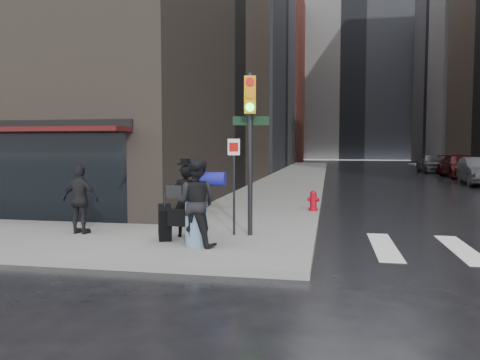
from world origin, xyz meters
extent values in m
plane|color=black|center=(0.00, 0.00, 0.00)|extent=(140.00, 140.00, 0.00)
cube|color=slate|center=(0.00, 27.00, 0.07)|extent=(4.00, 50.00, 0.15)
cube|color=silver|center=(3.50, 1.00, 0.01)|extent=(0.50, 3.00, 0.01)
cube|color=silver|center=(5.10, 1.00, 0.01)|extent=(0.50, 3.00, 0.01)
cube|color=slate|center=(-13.00, 38.00, 17.00)|extent=(22.00, 24.00, 34.00)
cube|color=#5C2A1F|center=(-13.00, 62.00, 13.00)|extent=(22.00, 20.00, 26.00)
cube|color=slate|center=(6.00, 78.00, 16.00)|extent=(40.00, 12.00, 32.00)
imported|color=black|center=(-0.93, 0.58, 0.97)|extent=(0.70, 0.59, 1.64)
cylinder|color=black|center=(-0.93, 0.58, 1.81)|extent=(0.35, 0.35, 0.04)
cylinder|color=black|center=(-0.93, 0.58, 1.87)|extent=(0.22, 0.22, 0.13)
cube|color=black|center=(-1.16, 0.42, 1.19)|extent=(0.36, 0.24, 0.28)
cube|color=black|center=(-1.23, 0.03, 0.53)|extent=(0.50, 0.69, 0.83)
cylinder|color=black|center=(-1.23, 0.03, 0.97)|extent=(0.03, 0.03, 0.38)
imported|color=black|center=(-0.38, -0.43, 1.05)|extent=(0.97, 0.81, 1.81)
cube|color=black|center=(-0.77, -0.18, 0.69)|extent=(0.58, 0.37, 0.34)
cylinder|color=navy|center=(-0.06, -0.35, 1.54)|extent=(0.55, 0.30, 0.29)
imported|color=black|center=(-3.45, 0.42, 0.95)|extent=(0.98, 0.49, 1.61)
cylinder|color=black|center=(0.50, 0.99, 2.01)|extent=(0.11, 0.11, 3.71)
cube|color=orange|center=(0.53, 0.79, 3.35)|extent=(0.28, 0.20, 0.84)
cylinder|color=red|center=(0.54, 0.70, 3.63)|extent=(0.19, 0.07, 0.19)
cylinder|color=orange|center=(0.54, 0.70, 3.35)|extent=(0.19, 0.07, 0.19)
cylinder|color=#19E533|center=(0.54, 0.70, 3.07)|extent=(0.19, 0.07, 0.19)
cylinder|color=black|center=(0.13, 0.94, 1.26)|extent=(0.06, 0.06, 2.23)
cube|color=white|center=(0.13, 0.91, 2.19)|extent=(0.28, 0.06, 0.37)
cube|color=black|center=(0.50, 1.07, 2.80)|extent=(0.83, 0.15, 0.20)
cylinder|color=#A10916|center=(1.80, 5.46, 0.20)|extent=(0.29, 0.29, 0.09)
cylinder|color=#A10916|center=(1.80, 5.46, 0.42)|extent=(0.22, 0.22, 0.54)
sphere|color=#A10916|center=(1.80, 5.46, 0.71)|extent=(0.20, 0.20, 0.20)
cylinder|color=#A10916|center=(1.80, 5.46, 0.51)|extent=(0.38, 0.24, 0.13)
imported|color=#45454A|center=(10.83, 19.44, 0.80)|extent=(2.11, 4.99, 1.60)
imported|color=#3C0C0F|center=(11.54, 26.20, 0.81)|extent=(2.31, 5.60, 1.62)
imported|color=#4D4D52|center=(10.95, 32.97, 0.83)|extent=(1.99, 4.89, 1.66)
camera|label=1|loc=(2.29, -9.61, 2.20)|focal=35.00mm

